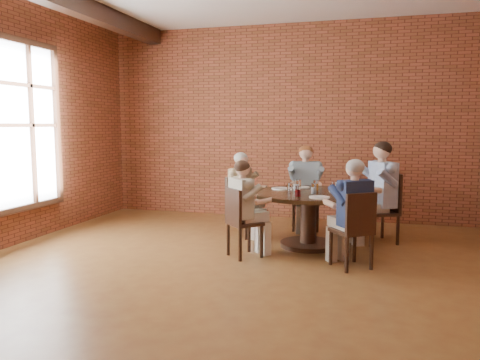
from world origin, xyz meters
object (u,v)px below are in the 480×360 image
(diner_c, at_px, (243,195))
(smartphone, at_px, (323,198))
(dining_table, at_px, (308,208))
(chair_b, at_px, (305,197))
(chair_c, at_px, (239,203))
(chair_d, at_px, (240,220))
(chair_e, at_px, (355,227))
(diner_d, at_px, (245,209))
(diner_b, at_px, (305,188))
(diner_e, at_px, (352,214))
(chair_a, at_px, (384,205))
(diner_a, at_px, (378,193))

(diner_c, relative_size, smartphone, 9.80)
(dining_table, height_order, diner_c, diner_c)
(chair_b, relative_size, chair_c, 1.05)
(chair_d, xyz_separation_m, chair_e, (1.40, -0.12, 0.01))
(chair_e, bearing_deg, chair_c, -72.24)
(chair_c, relative_size, diner_d, 0.73)
(chair_c, xyz_separation_m, diner_c, (0.07, -0.02, 0.14))
(chair_b, bearing_deg, diner_c, -145.85)
(chair_d, relative_size, diner_d, 0.72)
(chair_c, distance_m, diner_c, 0.15)
(diner_b, bearing_deg, chair_e, -76.51)
(chair_b, xyz_separation_m, chair_c, (-0.88, -0.77, -0.02))
(diner_c, xyz_separation_m, diner_d, (0.31, -1.05, -0.02))
(diner_d, bearing_deg, chair_c, -25.52)
(chair_e, height_order, diner_e, diner_e)
(diner_e, bearing_deg, chair_a, -142.94)
(diner_b, relative_size, chair_e, 1.48)
(dining_table, distance_m, diner_d, 1.00)
(diner_a, relative_size, chair_c, 1.60)
(diner_e, bearing_deg, chair_e, 90.00)
(diner_b, relative_size, diner_e, 1.05)
(chair_c, distance_m, smartphone, 1.59)
(chair_a, bearing_deg, chair_e, -42.21)
(diner_b, xyz_separation_m, chair_e, (0.83, -1.92, -0.17))
(chair_a, relative_size, chair_c, 1.11)
(diner_a, distance_m, chair_d, 2.09)
(diner_a, xyz_separation_m, smartphone, (-0.67, -0.98, 0.04))
(dining_table, relative_size, chair_a, 1.52)
(diner_c, bearing_deg, chair_d, -148.07)
(diner_a, bearing_deg, diner_b, -145.42)
(diner_b, xyz_separation_m, diner_d, (-0.52, -1.75, -0.06))
(chair_c, relative_size, smartphone, 6.99)
(chair_a, bearing_deg, smartphone, -64.86)
(diner_c, bearing_deg, chair_b, -27.15)
(diner_a, relative_size, diner_c, 1.14)
(diner_c, xyz_separation_m, chair_d, (0.26, -1.10, -0.14))
(chair_b, xyz_separation_m, smartphone, (0.44, -1.62, 0.25))
(diner_c, height_order, chair_e, diner_c)
(dining_table, relative_size, chair_d, 1.72)
(chair_c, xyz_separation_m, smartphone, (1.32, -0.85, 0.27))
(chair_b, xyz_separation_m, diner_b, (0.01, -0.08, 0.16))
(chair_d, bearing_deg, diner_d, -90.00)
(chair_d, bearing_deg, diner_e, -137.23)
(chair_b, bearing_deg, chair_d, -116.43)
(diner_a, bearing_deg, diner_d, -81.90)
(chair_e, bearing_deg, dining_table, -90.00)
(chair_c, relative_size, diner_e, 0.70)
(diner_a, height_order, diner_b, diner_a)
(chair_a, relative_size, diner_e, 0.78)
(diner_b, height_order, smartphone, diner_b)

